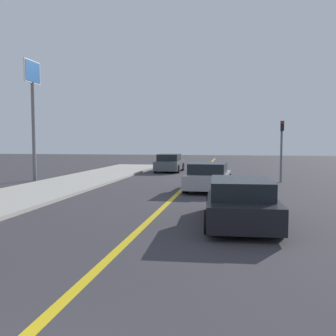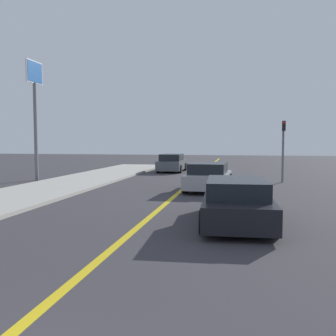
# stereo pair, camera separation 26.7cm
# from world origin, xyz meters

# --- Properties ---
(road_center_line) EXTENTS (0.20, 60.00, 0.01)m
(road_center_line) POSITION_xyz_m (0.00, 18.00, 0.00)
(road_center_line) COLOR gold
(road_center_line) RESTS_ON ground_plane
(sidewalk_left) EXTENTS (3.99, 32.02, 0.13)m
(sidewalk_left) POSITION_xyz_m (-6.18, 16.01, 0.07)
(sidewalk_left) COLOR #ADA89E
(sidewalk_left) RESTS_ON ground_plane
(car_near_right_lane) EXTENTS (2.09, 4.47, 1.26)m
(car_near_right_lane) POSITION_xyz_m (2.59, 8.77, 0.61)
(car_near_right_lane) COLOR black
(car_near_right_lane) RESTS_ON ground_plane
(car_ahead_center) EXTENTS (2.11, 4.01, 1.29)m
(car_ahead_center) POSITION_xyz_m (1.24, 15.65, 0.63)
(car_ahead_center) COLOR #9E9EA3
(car_ahead_center) RESTS_ON ground_plane
(car_far_distant) EXTENTS (1.86, 3.94, 1.33)m
(car_far_distant) POSITION_xyz_m (-2.36, 25.96, 0.64)
(car_far_distant) COLOR #4C5156
(car_far_distant) RESTS_ON ground_plane
(traffic_light) EXTENTS (0.18, 0.40, 3.41)m
(traffic_light) POSITION_xyz_m (5.01, 19.76, 2.13)
(traffic_light) COLOR slate
(traffic_light) RESTS_ON ground_plane
(roadside_sign) EXTENTS (0.20, 1.65, 6.88)m
(roadside_sign) POSITION_xyz_m (-8.97, 18.19, 4.99)
(roadside_sign) COLOR slate
(roadside_sign) RESTS_ON ground_plane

